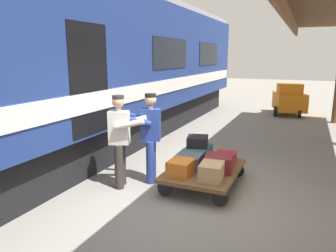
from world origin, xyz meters
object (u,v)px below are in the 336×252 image
train_car (27,72)px  suitcase_slate_roller (190,160)px  luggage_cart (204,171)px  suitcase_black_hardshell (198,141)px  suitcase_orange_carryall (181,168)px  suitcase_red_plastic (225,158)px  suitcase_maroon_trunk (219,163)px  suitcase_teal_softside (198,153)px  porter_in_overalls (150,135)px  porter_by_door (121,138)px  baggage_tug (289,100)px  suitcase_tan_vintage (211,172)px

train_car → suitcase_slate_roller: bearing=-168.0°
luggage_cart → suitcase_slate_roller: 0.33m
suitcase_black_hardshell → suitcase_orange_carryall: bearing=91.2°
luggage_cart → suitcase_red_plastic: 0.57m
suitcase_maroon_trunk → suitcase_black_hardshell: 0.78m
suitcase_red_plastic → suitcase_teal_softside: (0.55, 0.00, 0.03)m
luggage_cart → porter_in_overalls: 1.22m
train_car → porter_by_door: train_car is taller
suitcase_teal_softside → baggage_tug: 8.08m
suitcase_maroon_trunk → suitcase_teal_softside: suitcase_maroon_trunk is taller
suitcase_maroon_trunk → porter_in_overalls: (1.29, 0.20, 0.44)m
suitcase_teal_softside → porter_in_overalls: bearing=42.7°
suitcase_orange_carryall → suitcase_black_hardshell: size_ratio=1.07×
train_car → porter_by_door: bearing=-179.0°
suitcase_tan_vintage → suitcase_black_hardshell: bearing=-59.5°
suitcase_slate_roller → suitcase_orange_carryall: (0.00, 0.48, 0.01)m
porter_by_door → porter_in_overalls: bearing=-130.5°
suitcase_maroon_trunk → suitcase_orange_carryall: bearing=41.2°
porter_by_door → baggage_tug: 9.41m
suitcase_red_plastic → suitcase_black_hardshell: bearing=-0.6°
suitcase_maroon_trunk → suitcase_orange_carryall: suitcase_maroon_trunk is taller
suitcase_red_plastic → baggage_tug: baggage_tug is taller
suitcase_red_plastic → suitcase_teal_softside: suitcase_teal_softside is taller
porter_by_door → suitcase_maroon_trunk: bearing=-158.9°
luggage_cart → suitcase_maroon_trunk: (-0.27, -0.00, 0.19)m
luggage_cart → suitcase_maroon_trunk: bearing=-180.0°
suitcase_orange_carryall → porter_by_door: porter_by_door is taller
train_car → baggage_tug: size_ratio=11.13×
suitcase_red_plastic → suitcase_black_hardshell: 0.63m
suitcase_orange_carryall → suitcase_tan_vintage: bearing=180.0°
baggage_tug → luggage_cart: bearing=83.3°
suitcase_teal_softside → suitcase_orange_carryall: (0.00, 0.96, 0.00)m
suitcase_teal_softside → suitcase_tan_vintage: bearing=119.7°
luggage_cart → porter_by_door: 1.66m
suitcase_tan_vintage → porter_by_door: (1.66, 0.16, 0.45)m
suitcase_maroon_trunk → suitcase_black_hardshell: suitcase_black_hardshell is taller
suitcase_black_hardshell → porter_in_overalls: 1.02m
porter_in_overalls → suitcase_teal_softside: bearing=-137.3°
suitcase_tan_vintage → luggage_cart: bearing=-60.3°
luggage_cart → suitcase_maroon_trunk: suitcase_maroon_trunk is taller
train_car → suitcase_black_hardshell: 3.64m
suitcase_slate_roller → porter_in_overalls: porter_in_overalls is taller
baggage_tug → suitcase_orange_carryall: bearing=81.9°
suitcase_black_hardshell → porter_by_door: size_ratio=0.25×
train_car → suitcase_maroon_trunk: (-3.74, -0.68, -1.58)m
suitcase_orange_carryall → porter_by_door: 1.21m
suitcase_tan_vintage → porter_in_overalls: (1.29, -0.28, 0.45)m
train_car → porter_in_overalls: train_car is taller
suitcase_tan_vintage → baggage_tug: baggage_tug is taller
train_car → suitcase_tan_vintage: bearing=-177.0°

